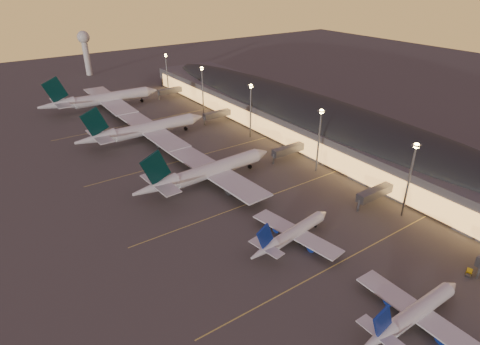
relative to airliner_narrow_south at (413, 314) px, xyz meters
name	(u,v)px	position (x,y,z in m)	size (l,w,h in m)	color
ground	(324,254)	(2.14, 29.37, -3.21)	(700.00, 700.00, 0.00)	#474442
airliner_narrow_south	(413,314)	(0.00, 0.00, 0.00)	(34.59, 30.75, 12.41)	silver
airliner_narrow_north	(292,234)	(-1.88, 38.95, -0.06)	(34.05, 30.72, 12.17)	silver
airliner_wide_near	(207,172)	(-3.23, 85.22, 1.72)	(59.87, 54.60, 19.16)	silver
airliner_wide_mid	(144,130)	(-5.46, 139.89, 2.03)	(63.42, 57.59, 20.34)	silver
airliner_wide_far	(102,99)	(-6.33, 199.37, 2.45)	(68.51, 62.16, 21.98)	silver
terminal_building	(308,117)	(63.98, 101.84, 5.57)	(56.35, 255.00, 17.46)	#4B4A4F
light_masts	(278,113)	(38.14, 94.37, 14.35)	(2.20, 217.20, 25.90)	slate
radar_tower	(85,46)	(12.14, 289.37, 18.67)	(9.00, 9.00, 32.50)	silver
lane_markings	(243,196)	(2.14, 69.37, -3.20)	(90.00, 180.36, 0.00)	#D8C659
baggage_tug_b	(469,273)	(27.81, 1.40, -2.75)	(3.58, 2.34, 1.00)	yellow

